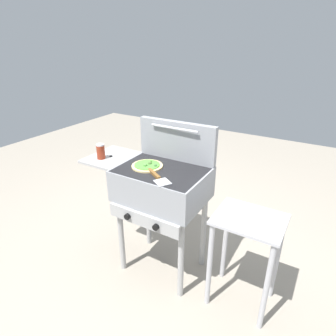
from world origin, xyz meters
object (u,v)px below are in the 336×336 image
at_px(grill, 160,186).
at_px(spatula, 157,177).
at_px(sauce_jar, 101,151).
at_px(pizza_veggie, 147,166).
at_px(prep_table, 246,243).

distance_m(grill, spatula, 0.21).
distance_m(grill, sauce_jar, 0.54).
bearing_deg(grill, sauce_jar, -172.09).
height_order(sauce_jar, spatula, sauce_jar).
bearing_deg(pizza_veggie, sauce_jar, -172.26).
xyz_separation_m(grill, spatula, (0.07, -0.14, 0.15)).
xyz_separation_m(grill, prep_table, (0.67, 0.00, -0.24)).
relative_size(pizza_veggie, prep_table, 0.32).
height_order(grill, sauce_jar, sauce_jar).
bearing_deg(prep_table, spatula, -167.04).
xyz_separation_m(pizza_veggie, spatula, (0.17, -0.12, -0.00)).
bearing_deg(spatula, pizza_veggie, 144.00).
relative_size(grill, sauce_jar, 8.10).
relative_size(grill, pizza_veggie, 4.19).
xyz_separation_m(spatula, prep_table, (0.61, 0.14, -0.40)).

